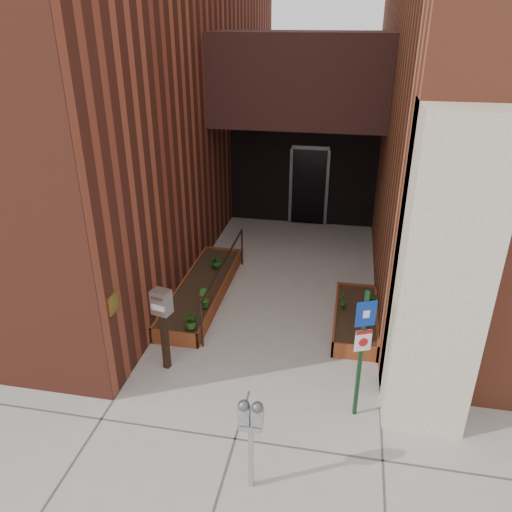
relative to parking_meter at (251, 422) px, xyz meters
The scene contains 15 objects.
ground 2.03m from the parking_meter, 102.26° to the left, with size 80.00×80.00×0.00m, color #9E9991.
architecture 9.47m from the parking_meter, 93.67° to the left, with size 20.00×14.60×10.00m.
planter_left 4.88m from the parking_meter, 113.57° to the left, with size 0.90×3.60×0.30m.
planter_right 4.19m from the parking_meter, 72.47° to the left, with size 0.80×2.20×0.30m.
handrail 4.58m from the parking_meter, 108.07° to the left, with size 0.04×3.34×0.90m.
parking_meter is the anchor object (origin of this frame).
sign_post 1.97m from the parking_meter, 50.10° to the left, with size 0.27×0.13×2.08m.
payment_dropbox 2.73m from the parking_meter, 132.15° to the left, with size 0.33×0.28×1.46m.
shrub_left_a 3.29m from the parking_meter, 120.28° to the left, with size 0.31×0.31×0.34m, color #275C1A.
shrub_left_b 3.92m from the parking_meter, 114.65° to the left, with size 0.20×0.20×0.37m, color #25611B.
shrub_left_c 5.50m from the parking_meter, 109.27° to the left, with size 0.21×0.21×0.37m, color #164F17.
shrub_left_d 5.50m from the parking_meter, 109.86° to the left, with size 0.18×0.18×0.34m, color #1C4E16.
shrub_right_a 3.81m from the parking_meter, 69.37° to the left, with size 0.20×0.20×0.36m, color #1C5819.
shrub_right_b 4.17m from the parking_meter, 76.25° to the left, with size 0.18×0.18×0.35m, color #225819.
shrub_right_c 4.40m from the parking_meter, 70.17° to the left, with size 0.32×0.32×0.36m, color #195A1C.
Camera 1 is at (1.25, -5.98, 5.29)m, focal length 35.00 mm.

